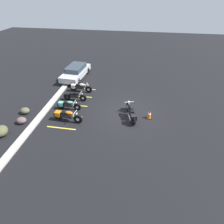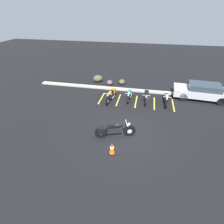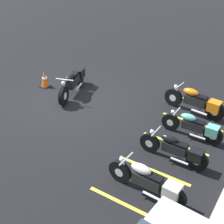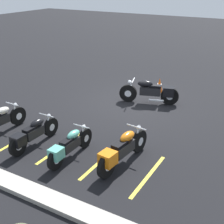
% 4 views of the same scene
% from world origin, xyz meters
% --- Properties ---
extents(ground, '(60.00, 60.00, 0.00)m').
position_xyz_m(ground, '(0.00, 0.00, 0.00)').
color(ground, black).
extents(motorcycle_black_featured, '(2.31, 1.01, 0.94)m').
position_xyz_m(motorcycle_black_featured, '(-0.57, -0.42, 0.50)').
color(motorcycle_black_featured, black).
rests_on(motorcycle_black_featured, ground).
extents(parked_bike_0, '(0.65, 2.24, 0.88)m').
position_xyz_m(parked_bike_0, '(-1.66, 4.16, 0.47)').
color(parked_bike_0, black).
rests_on(parked_bike_0, ground).
extents(parked_bike_1, '(0.55, 1.95, 0.77)m').
position_xyz_m(parked_bike_1, '(-0.24, 4.61, 0.41)').
color(parked_bike_1, black).
rests_on(parked_bike_1, ground).
extents(parked_bike_2, '(0.57, 2.02, 0.80)m').
position_xyz_m(parked_bike_2, '(1.12, 4.58, 0.42)').
color(parked_bike_2, black).
rests_on(parked_bike_2, ground).
extents(parked_bike_3, '(0.60, 2.13, 0.84)m').
position_xyz_m(parked_bike_3, '(2.68, 4.55, 0.45)').
color(parked_bike_3, black).
rests_on(parked_bike_3, ground).
extents(traffic_cone, '(0.40, 0.40, 0.68)m').
position_xyz_m(traffic_cone, '(-0.37, -1.75, 0.32)').
color(traffic_cone, black).
rests_on(traffic_cone, ground).
extents(stall_line_0, '(0.10, 2.10, 0.00)m').
position_xyz_m(stall_line_0, '(-2.51, 4.26, 0.00)').
color(stall_line_0, gold).
rests_on(stall_line_0, ground).
extents(stall_line_1, '(0.10, 2.10, 0.00)m').
position_xyz_m(stall_line_1, '(-1.07, 4.26, 0.00)').
color(stall_line_1, gold).
rests_on(stall_line_1, ground).
extents(stall_line_2, '(0.10, 2.10, 0.00)m').
position_xyz_m(stall_line_2, '(0.37, 4.26, 0.00)').
color(stall_line_2, gold).
rests_on(stall_line_2, ground).
extents(stall_line_3, '(0.10, 2.10, 0.00)m').
position_xyz_m(stall_line_3, '(1.81, 4.26, 0.00)').
color(stall_line_3, gold).
rests_on(stall_line_3, ground).
extents(stall_line_4, '(0.10, 2.10, 0.00)m').
position_xyz_m(stall_line_4, '(3.25, 4.26, 0.00)').
color(stall_line_4, gold).
rests_on(stall_line_4, ground).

